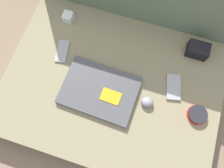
% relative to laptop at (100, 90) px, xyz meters
% --- Properties ---
extents(ground_plane, '(8.00, 8.00, 0.00)m').
position_rel_laptop_xyz_m(ground_plane, '(0.05, 0.04, -0.14)').
color(ground_plane, '#7A6651').
extents(couch_seat, '(1.02, 0.76, 0.13)m').
position_rel_laptop_xyz_m(couch_seat, '(0.05, 0.04, -0.08)').
color(couch_seat, '#847A5B').
rests_on(couch_seat, ground_plane).
extents(laptop, '(0.35, 0.26, 0.03)m').
position_rel_laptop_xyz_m(laptop, '(0.00, 0.00, 0.00)').
color(laptop, '#47474C').
rests_on(laptop, couch_seat).
extents(computer_mouse, '(0.06, 0.06, 0.04)m').
position_rel_laptop_xyz_m(computer_mouse, '(0.22, 0.01, 0.01)').
color(computer_mouse, gray).
rests_on(computer_mouse, couch_seat).
extents(speaker_puck, '(0.09, 0.09, 0.03)m').
position_rel_laptop_xyz_m(speaker_puck, '(0.45, 0.03, 0.00)').
color(speaker_puck, red).
rests_on(speaker_puck, couch_seat).
extents(phone_silver, '(0.07, 0.13, 0.01)m').
position_rel_laptop_xyz_m(phone_silver, '(-0.24, 0.14, -0.01)').
color(phone_silver, '#99999E').
rests_on(phone_silver, couch_seat).
extents(phone_black, '(0.09, 0.14, 0.01)m').
position_rel_laptop_xyz_m(phone_black, '(0.32, 0.12, -0.01)').
color(phone_black, '#99999E').
rests_on(phone_black, couch_seat).
extents(camera_pouch, '(0.10, 0.07, 0.06)m').
position_rel_laptop_xyz_m(camera_pouch, '(0.39, 0.33, 0.02)').
color(camera_pouch, black).
rests_on(camera_pouch, couch_seat).
extents(charger_brick, '(0.05, 0.05, 0.04)m').
position_rel_laptop_xyz_m(charger_brick, '(-0.28, 0.32, 0.01)').
color(charger_brick, silver).
rests_on(charger_brick, couch_seat).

